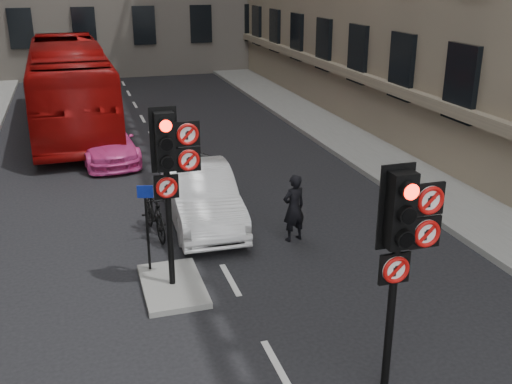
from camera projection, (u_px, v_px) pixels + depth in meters
pavement_right at (381, 154)px, 20.63m from camera, size 3.00×50.00×0.16m
centre_island at (173, 286)px, 12.06m from camera, size 1.20×2.00×0.12m
signal_near at (404, 234)px, 8.32m from camera, size 0.91×0.40×3.58m
signal_far at (170, 160)px, 11.16m from camera, size 0.91×0.40×3.58m
car_silver at (197, 180)px, 16.46m from camera, size 1.61×3.69×1.24m
car_white at (201, 195)px, 14.99m from camera, size 1.68×4.47×1.46m
car_pink at (106, 142)px, 20.12m from camera, size 2.16×4.43×1.24m
bus_red at (70, 86)px, 23.86m from camera, size 3.15×12.30×3.41m
motorcycle at (154, 214)px, 14.33m from camera, size 0.75×1.91×1.12m
motorcyclist at (294, 208)px, 13.97m from camera, size 0.68×0.53×1.64m
info_sign at (147, 216)px, 12.18m from camera, size 0.32×0.13×1.88m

